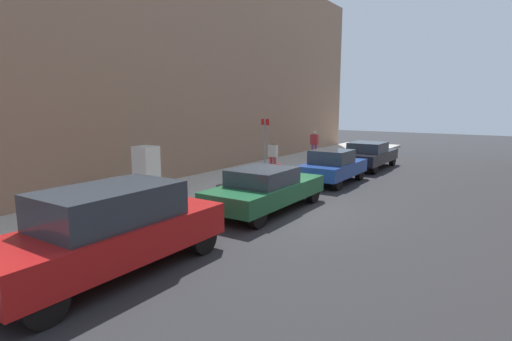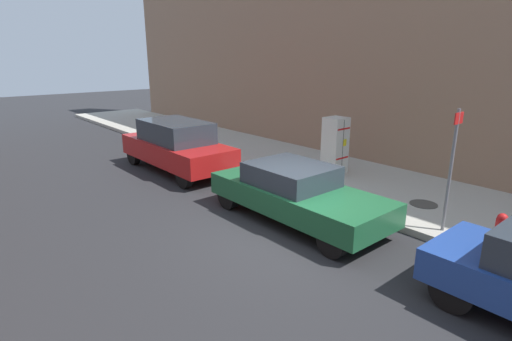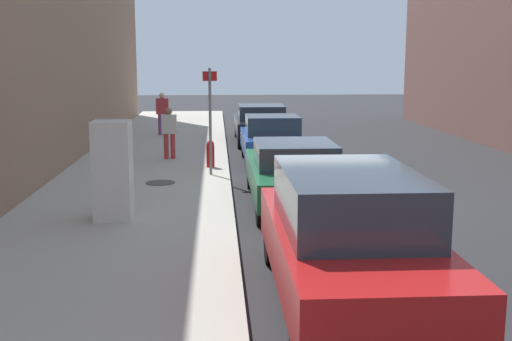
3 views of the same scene
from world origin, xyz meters
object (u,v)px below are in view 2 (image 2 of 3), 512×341
parked_suv_red (176,145)px  fire_hydrant (500,230)px  parked_sedan_green (296,192)px  discarded_refrigerator (335,145)px  street_sign_post (451,165)px

parked_suv_red → fire_hydrant: bearing=100.6°
parked_sedan_green → discarded_refrigerator: bearing=-154.7°
parked_suv_red → street_sign_post: bearing=101.9°
parked_sedan_green → street_sign_post: bearing=122.6°
fire_hydrant → parked_suv_red: (1.82, -9.69, 0.37)m
street_sign_post → parked_sedan_green: 3.48m
parked_sedan_green → fire_hydrant: bearing=114.8°
discarded_refrigerator → parked_suv_red: discarded_refrigerator is taller
discarded_refrigerator → street_sign_post: 4.87m
discarded_refrigerator → parked_suv_red: bearing=-48.8°
street_sign_post → fire_hydrant: bearing=90.9°
fire_hydrant → parked_sedan_green: 4.34m
street_sign_post → fire_hydrant: (-0.02, 1.12, -1.13)m
discarded_refrigerator → street_sign_post: street_sign_post is taller
discarded_refrigerator → street_sign_post: (1.76, 4.50, 0.59)m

